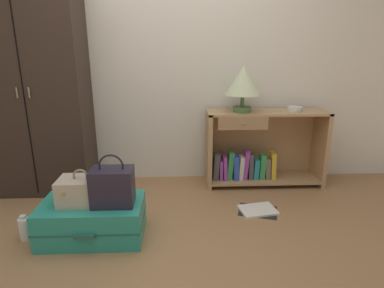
{
  "coord_description": "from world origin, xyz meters",
  "views": [
    {
      "loc": [
        0.11,
        -1.79,
        1.33
      ],
      "look_at": [
        0.22,
        0.83,
        0.55
      ],
      "focal_mm": 30.05,
      "sensor_mm": 36.0,
      "label": 1
    }
  ],
  "objects": [
    {
      "name": "train_case",
      "position": [
        -0.59,
        0.32,
        0.37
      ],
      "size": [
        0.32,
        0.24,
        0.26
      ],
      "color": "#B7A88E",
      "rests_on": "suitcase_large"
    },
    {
      "name": "handbag",
      "position": [
        -0.36,
        0.29,
        0.41
      ],
      "size": [
        0.29,
        0.19,
        0.37
      ],
      "color": "#231E2D",
      "rests_on": "suitcase_large"
    },
    {
      "name": "table_lamp",
      "position": [
        0.71,
        1.21,
        1.04
      ],
      "size": [
        0.34,
        0.34,
        0.43
      ],
      "color": "#4C7542",
      "rests_on": "bookshelf"
    },
    {
      "name": "bookshelf",
      "position": [
        0.91,
        1.26,
        0.35
      ],
      "size": [
        1.17,
        0.37,
        0.75
      ],
      "color": "tan",
      "rests_on": "ground_plane"
    },
    {
      "name": "suitcase_large",
      "position": [
        -0.53,
        0.32,
        0.14
      ],
      "size": [
        0.73,
        0.45,
        0.27
      ],
      "color": "teal",
      "rests_on": "ground_plane"
    },
    {
      "name": "open_book_on_floor",
      "position": [
        0.77,
        0.65,
        0.01
      ],
      "size": [
        0.37,
        0.32,
        0.02
      ],
      "color": "white",
      "rests_on": "ground_plane"
    },
    {
      "name": "back_wall",
      "position": [
        0.0,
        1.5,
        1.3
      ],
      "size": [
        6.4,
        0.1,
        2.6
      ],
      "primitive_type": "cube",
      "color": "silver",
      "rests_on": "ground_plane"
    },
    {
      "name": "ground_plane",
      "position": [
        0.0,
        0.0,
        0.0
      ],
      "size": [
        9.0,
        9.0,
        0.0
      ],
      "primitive_type": "plane",
      "color": "#9E7047"
    },
    {
      "name": "bottle",
      "position": [
        -1.01,
        0.3,
        0.09
      ],
      "size": [
        0.08,
        0.08,
        0.19
      ],
      "color": "white",
      "rests_on": "ground_plane"
    },
    {
      "name": "bowl",
      "position": [
        1.23,
        1.24,
        0.77
      ],
      "size": [
        0.14,
        0.14,
        0.04
      ],
      "primitive_type": "cylinder",
      "color": "silver",
      "rests_on": "bookshelf"
    },
    {
      "name": "wardrobe",
      "position": [
        -1.2,
        1.2,
        0.98
      ],
      "size": [
        0.91,
        0.47,
        1.95
      ],
      "color": "#33261E",
      "rests_on": "ground_plane"
    }
  ]
}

